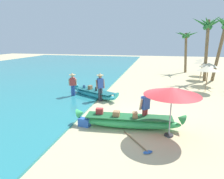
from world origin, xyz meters
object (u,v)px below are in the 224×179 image
object	(u,v)px
boat_cyan_midground	(94,93)
person_vendor_assistant	(73,83)
person_tourist_customer	(145,107)
cooler_box	(84,122)
paddle	(139,144)
palm_tree_tall_inland	(186,39)
patio_umbrella_large	(172,91)
boat_green_foreground	(128,121)
palm_tree_mid_cluster	(208,30)
person_vendor_hatted	(100,85)

from	to	relation	value
boat_cyan_midground	person_vendor_assistant	xyz separation A→B (m)	(-1.44, -0.25, 0.69)
person_tourist_customer	cooler_box	bearing A→B (deg)	-166.53
person_tourist_customer	paddle	world-z (taller)	person_tourist_customer
boat_cyan_midground	palm_tree_tall_inland	world-z (taller)	palm_tree_tall_inland
patio_umbrella_large	paddle	bearing A→B (deg)	-139.26
boat_green_foreground	paddle	world-z (taller)	boat_green_foreground
palm_tree_mid_cluster	paddle	bearing A→B (deg)	-110.38
boat_green_foreground	palm_tree_mid_cluster	xyz separation A→B (m)	(5.45, 11.72, 4.37)
boat_green_foreground	person_tourist_customer	size ratio (longest dim) A/B	2.97
palm_tree_tall_inland	cooler_box	xyz separation A→B (m)	(-6.23, -16.82, -3.73)
person_tourist_customer	boat_cyan_midground	bearing A→B (deg)	133.36
boat_green_foreground	person_vendor_assistant	distance (m)	5.89
person_tourist_customer	paddle	xyz separation A→B (m)	(-0.10, -1.72, -0.89)
patio_umbrella_large	palm_tree_tall_inland	xyz separation A→B (m)	(2.55, 16.92, 2.05)
person_vendor_assistant	paddle	size ratio (longest dim) A/B	1.04
person_vendor_hatted	palm_tree_mid_cluster	distance (m)	11.91
paddle	person_tourist_customer	bearing A→B (deg)	86.58
patio_umbrella_large	palm_tree_tall_inland	size ratio (longest dim) A/B	0.45
person_vendor_hatted	palm_tree_tall_inland	bearing A→B (deg)	63.45
cooler_box	patio_umbrella_large	bearing A→B (deg)	7.65
cooler_box	paddle	world-z (taller)	cooler_box
boat_green_foreground	paddle	size ratio (longest dim) A/B	3.02
person_vendor_assistant	paddle	bearing A→B (deg)	-46.94
person_vendor_assistant	cooler_box	size ratio (longest dim) A/B	3.23
boat_green_foreground	palm_tree_mid_cluster	bearing A→B (deg)	65.05
boat_cyan_midground	person_vendor_hatted	xyz separation A→B (m)	(0.64, -0.74, 0.77)
person_tourist_customer	palm_tree_mid_cluster	distance (m)	12.89
person_tourist_customer	palm_tree_tall_inland	size ratio (longest dim) A/B	0.33
boat_green_foreground	palm_tree_tall_inland	size ratio (longest dim) A/B	0.99
boat_cyan_midground	cooler_box	size ratio (longest dim) A/B	7.27
boat_green_foreground	person_vendor_assistant	world-z (taller)	person_vendor_assistant
paddle	palm_tree_mid_cluster	bearing A→B (deg)	69.62
paddle	cooler_box	bearing A→B (deg)	157.02
cooler_box	person_tourist_customer	bearing A→B (deg)	22.72
person_vendor_assistant	patio_umbrella_large	world-z (taller)	patio_umbrella_large
person_vendor_hatted	palm_tree_tall_inland	size ratio (longest dim) A/B	0.37
palm_tree_mid_cluster	paddle	distance (m)	14.72
person_tourist_customer	person_vendor_assistant	xyz separation A→B (m)	(-5.04, 3.57, 0.05)
person_vendor_assistant	boat_cyan_midground	bearing A→B (deg)	9.70
boat_cyan_midground	palm_tree_tall_inland	distance (m)	14.76
boat_cyan_midground	palm_tree_tall_inland	xyz separation A→B (m)	(7.19, 12.36, 3.64)
boat_green_foreground	patio_umbrella_large	xyz separation A→B (m)	(1.72, -0.40, 1.58)
cooler_box	palm_tree_mid_cluster	bearing A→B (deg)	67.57
boat_green_foreground	cooler_box	world-z (taller)	boat_green_foreground
boat_cyan_midground	paddle	size ratio (longest dim) A/B	2.34
boat_cyan_midground	palm_tree_mid_cluster	bearing A→B (deg)	42.11
paddle	person_vendor_assistant	bearing A→B (deg)	133.06
boat_cyan_midground	person_vendor_hatted	bearing A→B (deg)	-49.50
palm_tree_tall_inland	patio_umbrella_large	bearing A→B (deg)	-98.56
boat_green_foreground	paddle	xyz separation A→B (m)	(0.59, -1.38, -0.27)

